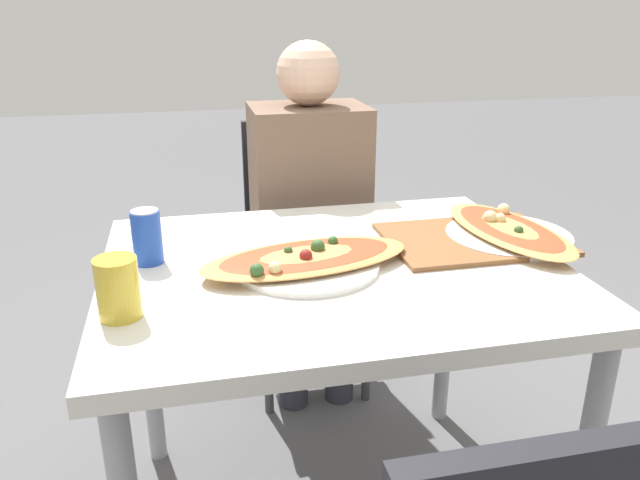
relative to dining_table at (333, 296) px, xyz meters
name	(u,v)px	position (x,y,z in m)	size (l,w,h in m)	color
dining_table	(333,296)	(0.00, 0.00, 0.00)	(1.03, 0.83, 0.75)	silver
chair_far_seated	(303,239)	(0.07, 0.75, -0.14)	(0.40, 0.40, 0.93)	black
person_seated	(310,198)	(0.07, 0.63, 0.05)	(0.36, 0.30, 1.20)	#2D2D38
pizza_main	(306,260)	(-0.07, -0.01, 0.10)	(0.51, 0.33, 0.06)	white
soda_can	(147,237)	(-0.41, 0.09, 0.15)	(0.07, 0.07, 0.12)	#1E47B2
drink_glass	(118,288)	(-0.45, -0.17, 0.14)	(0.08, 0.08, 0.12)	gold
serving_tray	(472,239)	(0.37, 0.06, 0.09)	(0.42, 0.30, 0.01)	brown
pizza_second	(508,231)	(0.47, 0.06, 0.10)	(0.31, 0.47, 0.06)	white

